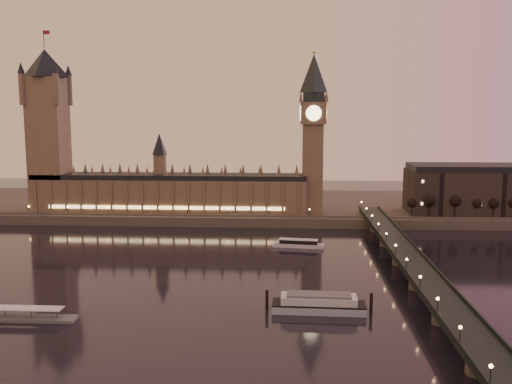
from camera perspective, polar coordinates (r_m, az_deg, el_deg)
ground at (r=261.18m, az=-5.40°, el=-8.02°), size 700.00×700.00×0.00m
far_embankment at (r=418.80m, az=2.08°, el=-1.43°), size 560.00×130.00×6.00m
palace_of_westminster at (r=380.66m, az=-8.67°, el=0.37°), size 180.00×26.62×52.00m
victoria_tower at (r=401.71m, az=-20.10°, el=6.68°), size 31.68×31.68×118.00m
big_ben at (r=369.31m, az=5.73°, el=6.76°), size 17.68×17.68×104.00m
westminster_bridge at (r=262.14m, az=14.94°, el=-6.95°), size 13.20×260.00×15.30m
bare_tree_0 at (r=369.42m, az=15.26°, el=-1.01°), size 6.35×6.35×12.91m
bare_tree_1 at (r=372.30m, az=17.20°, el=-1.02°), size 6.35×6.35×12.91m
bare_tree_2 at (r=375.61m, az=19.11°, el=-1.03°), size 6.35×6.35×12.91m
bare_tree_3 at (r=379.33m, az=20.99°, el=-1.03°), size 6.35×6.35×12.91m
bare_tree_4 at (r=383.45m, az=22.82°, el=-1.04°), size 6.35×6.35×12.91m
cruise_boat_a at (r=307.24m, az=4.26°, el=-5.17°), size 27.78×9.35×4.36m
moored_barge at (r=212.13m, az=6.29°, el=-11.03°), size 39.02×10.45×7.15m
pontoon_pier at (r=219.95m, az=-22.51°, el=-11.44°), size 39.06×6.51×10.42m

